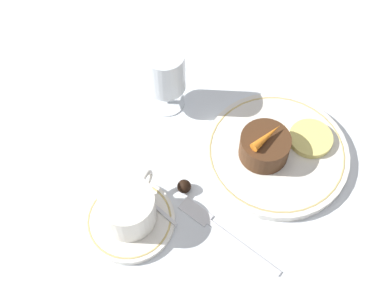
{
  "coord_description": "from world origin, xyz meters",
  "views": [
    {
      "loc": [
        -0.43,
        -0.13,
        0.72
      ],
      "look_at": [
        -0.06,
        0.07,
        0.04
      ],
      "focal_mm": 50.0,
      "sensor_mm": 36.0,
      "label": 1
    }
  ],
  "objects_px": {
    "fork": "(218,228)",
    "dessert_cake": "(265,146)",
    "dinner_plate": "(276,153)",
    "coffee_cup": "(128,208)",
    "wine_glass": "(165,74)"
  },
  "relations": [
    {
      "from": "wine_glass",
      "to": "fork",
      "type": "height_order",
      "value": "wine_glass"
    },
    {
      "from": "dinner_plate",
      "to": "wine_glass",
      "type": "relative_size",
      "value": 1.86
    },
    {
      "from": "coffee_cup",
      "to": "dessert_cake",
      "type": "bearing_deg",
      "value": -34.19
    },
    {
      "from": "dinner_plate",
      "to": "coffee_cup",
      "type": "bearing_deg",
      "value": 144.28
    },
    {
      "from": "fork",
      "to": "wine_glass",
      "type": "bearing_deg",
      "value": 47.44
    },
    {
      "from": "dinner_plate",
      "to": "dessert_cake",
      "type": "bearing_deg",
      "value": 128.55
    },
    {
      "from": "fork",
      "to": "dessert_cake",
      "type": "distance_m",
      "value": 0.14
    },
    {
      "from": "coffee_cup",
      "to": "wine_glass",
      "type": "relative_size",
      "value": 0.87
    },
    {
      "from": "dinner_plate",
      "to": "dessert_cake",
      "type": "height_order",
      "value": "dessert_cake"
    },
    {
      "from": "dinner_plate",
      "to": "dessert_cake",
      "type": "relative_size",
      "value": 2.95
    },
    {
      "from": "coffee_cup",
      "to": "fork",
      "type": "height_order",
      "value": "coffee_cup"
    },
    {
      "from": "wine_glass",
      "to": "dessert_cake",
      "type": "bearing_deg",
      "value": -97.16
    },
    {
      "from": "wine_glass",
      "to": "dessert_cake",
      "type": "xyz_separation_m",
      "value": [
        -0.02,
        -0.18,
        -0.04
      ]
    },
    {
      "from": "dinner_plate",
      "to": "wine_glass",
      "type": "height_order",
      "value": "wine_glass"
    },
    {
      "from": "coffee_cup",
      "to": "wine_glass",
      "type": "bearing_deg",
      "value": 15.34
    }
  ]
}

